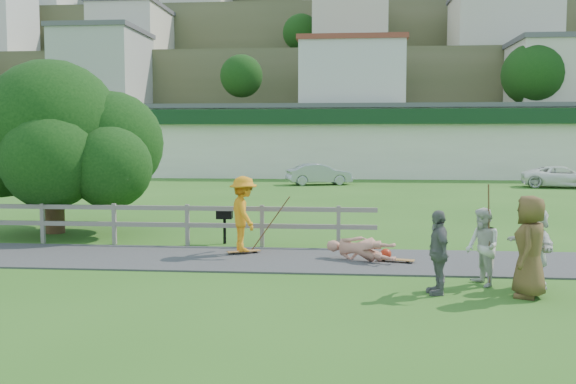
% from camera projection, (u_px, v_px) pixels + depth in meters
% --- Properties ---
extents(ground, '(260.00, 260.00, 0.00)m').
position_uv_depth(ground, '(242.00, 273.00, 13.58)').
color(ground, '#2C601B').
rests_on(ground, ground).
extents(path, '(34.00, 3.00, 0.04)m').
position_uv_depth(path, '(252.00, 259.00, 15.07)').
color(path, '#323235').
rests_on(path, ground).
extents(fence, '(15.05, 0.10, 1.10)m').
position_uv_depth(fence, '(92.00, 217.00, 17.22)').
color(fence, slate).
rests_on(fence, ground).
extents(strip_mall, '(32.50, 10.75, 5.10)m').
position_uv_depth(strip_mall, '(371.00, 140.00, 47.65)').
color(strip_mall, silver).
rests_on(strip_mall, ground).
extents(hillside, '(220.00, 67.00, 47.50)m').
position_uv_depth(hillside, '(334.00, 64.00, 102.90)').
color(hillside, '#464D2D').
rests_on(hillside, ground).
extents(skater_rider, '(1.11, 1.36, 1.83)m').
position_uv_depth(skater_rider, '(244.00, 218.00, 15.60)').
color(skater_rider, orange).
rests_on(skater_rider, ground).
extents(skater_fallen, '(1.15, 1.66, 0.61)m').
position_uv_depth(skater_fallen, '(360.00, 249.00, 14.77)').
color(skater_fallen, tan).
rests_on(skater_fallen, ground).
extents(spectator_a, '(0.75, 0.87, 1.52)m').
position_uv_depth(spectator_a, '(483.00, 247.00, 12.40)').
color(spectator_a, silver).
rests_on(spectator_a, ground).
extents(spectator_b, '(0.50, 0.96, 1.56)m').
position_uv_depth(spectator_b, '(438.00, 252.00, 11.75)').
color(spectator_b, slate).
rests_on(spectator_b, ground).
extents(spectator_c, '(0.87, 1.05, 1.85)m').
position_uv_depth(spectator_c, '(530.00, 247.00, 11.50)').
color(spectator_c, brown).
rests_on(spectator_c, ground).
extents(spectator_d, '(0.82, 1.52, 1.57)m').
position_uv_depth(spectator_d, '(535.00, 247.00, 12.26)').
color(spectator_d, silver).
rests_on(spectator_d, ground).
extents(car_silver, '(4.07, 2.37, 1.27)m').
position_uv_depth(car_silver, '(319.00, 174.00, 38.21)').
color(car_silver, '#A4A7AB').
rests_on(car_silver, ground).
extents(car_white, '(4.66, 2.73, 1.22)m').
position_uv_depth(car_white, '(562.00, 177.00, 36.05)').
color(car_white, white).
rests_on(car_white, ground).
extents(tree, '(6.50, 6.50, 4.50)m').
position_uv_depth(tree, '(53.00, 158.00, 19.05)').
color(tree, black).
rests_on(tree, ground).
extents(bbq, '(0.43, 0.33, 0.90)m').
position_uv_depth(bbq, '(225.00, 227.00, 17.28)').
color(bbq, black).
rests_on(bbq, ground).
extents(longboard_rider, '(0.83, 0.53, 0.09)m').
position_uv_depth(longboard_rider, '(244.00, 253.00, 15.68)').
color(longboard_rider, '#956030').
rests_on(longboard_rider, ground).
extents(longboard_fallen, '(0.86, 0.41, 0.09)m').
position_uv_depth(longboard_fallen, '(396.00, 262.00, 14.62)').
color(longboard_fallen, '#956030').
rests_on(longboard_fallen, ground).
extents(helmet, '(0.26, 0.26, 0.26)m').
position_uv_depth(helmet, '(386.00, 254.00, 15.07)').
color(helmet, '#B12912').
rests_on(helmet, ground).
extents(pole_rider, '(0.03, 0.03, 1.72)m').
position_uv_depth(pole_rider, '(270.00, 218.00, 15.95)').
color(pole_rider, brown).
rests_on(pole_rider, ground).
extents(pole_spec_left, '(0.03, 0.03, 1.99)m').
position_uv_depth(pole_spec_left, '(489.00, 236.00, 12.32)').
color(pole_spec_left, brown).
rests_on(pole_spec_left, ground).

